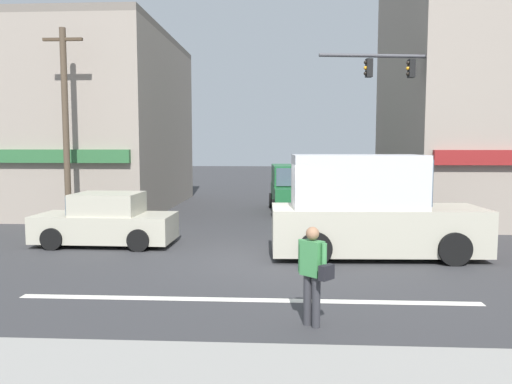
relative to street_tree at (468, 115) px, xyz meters
name	(u,v)px	position (x,y,z in m)	size (l,w,h in m)	color
ground_plane	(257,259)	(-7.96, -7.37, -4.21)	(120.00, 120.00, 0.00)	#333335
lane_marking_stripe	(247,300)	(-7.96, -10.87, -4.21)	(9.00, 0.24, 0.01)	silver
building_left_block	(39,123)	(-19.14, 3.42, -0.11)	(12.97, 10.95, 8.20)	gray
street_tree	(468,115)	(0.00, 0.00, 0.00)	(3.61, 3.61, 6.03)	#4C3823
utility_pole_near_left	(66,126)	(-14.96, -2.99, -0.53)	(1.40, 0.22, 7.07)	brown
traffic_light_mast	(431,110)	(-2.34, -3.05, -0.04)	(4.85, 0.80, 6.20)	#47474C
box_truck_crossing_rightbound	(369,211)	(-4.97, -6.85, -2.96)	(5.68, 2.41, 2.75)	#B7B29E
sedan_approaching_near	(106,222)	(-12.61, -5.71, -3.50)	(4.13, 1.94, 1.58)	#B7B29E
van_parked_curbside	(293,190)	(-6.86, 2.32, -3.21)	(2.27, 4.71, 2.11)	#1E6033
pedestrian_foreground_with_bag	(313,270)	(-6.76, -12.22, -3.26)	(0.58, 0.59, 1.67)	#333338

